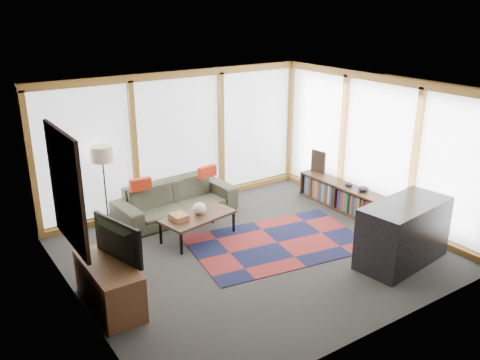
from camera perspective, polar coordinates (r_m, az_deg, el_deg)
ground at (r=8.20m, az=1.58°, el=-8.05°), size 5.50×5.50×0.00m
room_envelope at (r=8.32m, az=2.21°, el=3.81°), size 5.52×5.02×2.62m
rug at (r=8.49m, az=4.22°, el=-7.03°), size 3.04×2.20×0.01m
sofa at (r=9.39m, az=-7.22°, el=-2.28°), size 2.30×1.04×0.65m
pillow_left at (r=9.03m, az=-11.12°, el=-0.48°), size 0.39×0.13×0.21m
pillow_right at (r=9.54m, az=-3.70°, el=0.95°), size 0.39×0.17×0.21m
floor_lamp at (r=8.98m, az=-14.90°, el=-0.94°), size 0.38×0.38×1.51m
coffee_table at (r=8.59m, az=-4.75°, el=-5.23°), size 1.33×0.84×0.41m
book_stack at (r=8.35m, az=-6.90°, el=-4.15°), size 0.26×0.31×0.10m
vase at (r=8.53m, az=-4.59°, el=-3.18°), size 0.26×0.26×0.19m
bookshelf at (r=9.93m, az=11.23°, el=-1.76°), size 0.36×1.98×0.50m
bowl_a at (r=9.52m, az=13.68°, el=-0.98°), size 0.24×0.24×0.10m
bowl_b at (r=9.72m, az=12.13°, el=-0.48°), size 0.19×0.19×0.08m
shelf_picture at (r=10.38m, az=8.79°, el=2.08°), size 0.10×0.34×0.44m
tv_console at (r=6.93m, az=-14.46°, el=-11.34°), size 0.52×1.25×0.62m
television at (r=6.69m, az=-14.23°, el=-6.79°), size 0.36×0.95×0.55m
bar_counter at (r=8.09m, az=17.86°, el=-5.66°), size 1.60×0.90×0.96m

